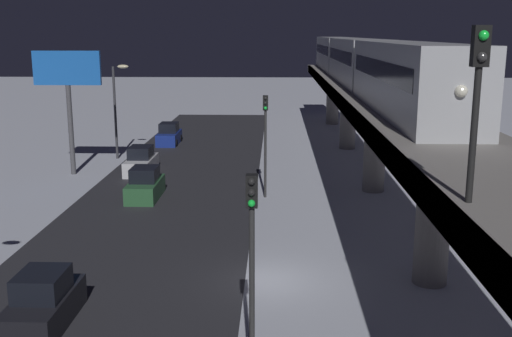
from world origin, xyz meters
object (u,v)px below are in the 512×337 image
object	(u,v)px
sedan_black_2	(44,304)
sedan_green	(145,186)
sedan_blue	(169,135)
traffic_light_near	(252,253)
traffic_light_mid	(265,131)
subway_train	(357,60)
sedan_white	(141,162)
commercial_billboard	(68,80)
rail_signal	(478,84)

from	to	relation	value
sedan_black_2	sedan_green	size ratio (longest dim) A/B	0.99
sedan_blue	traffic_light_near	bearing A→B (deg)	103.09
traffic_light_mid	subway_train	bearing A→B (deg)	-120.65
sedan_black_2	sedan_white	xyz separation A→B (m)	(1.80, -24.12, 0.00)
commercial_billboard	traffic_light_mid	bearing A→B (deg)	157.04
sedan_white	traffic_light_mid	size ratio (longest dim) A/B	0.68
sedan_white	traffic_light_near	world-z (taller)	traffic_light_near
sedan_green	commercial_billboard	distance (m)	11.04
sedan_white	traffic_light_near	xyz separation A→B (m)	(-9.30, 27.93, 3.40)
traffic_light_near	commercial_billboard	distance (m)	30.84
sedan_black_2	traffic_light_near	xyz separation A→B (m)	(-7.50, 3.80, 3.40)
sedan_black_2	sedan_white	size ratio (longest dim) A/B	0.94
sedan_blue	commercial_billboard	world-z (taller)	commercial_billboard
sedan_blue	sedan_green	xyz separation A→B (m)	(-1.80, 19.15, 0.01)
sedan_green	commercial_billboard	bearing A→B (deg)	-43.97
sedan_white	commercial_billboard	xyz separation A→B (m)	(4.86, 0.66, 6.03)
subway_train	traffic_light_mid	world-z (taller)	subway_train
sedan_black_2	commercial_billboard	size ratio (longest dim) A/B	0.46
sedan_black_2	traffic_light_mid	bearing A→B (deg)	-113.24
commercial_billboard	sedan_black_2	bearing A→B (deg)	105.84
sedan_white	traffic_light_mid	distance (m)	11.93
sedan_blue	subway_train	bearing A→B (deg)	157.26
sedan_green	traffic_light_mid	xyz separation A→B (m)	(-7.50, -0.42, 3.40)
rail_signal	sedan_black_2	xyz separation A→B (m)	(12.61, -5.92, -8.20)
sedan_black_2	sedan_green	bearing A→B (deg)	-90.00
sedan_blue	sedan_green	world-z (taller)	same
rail_signal	traffic_light_near	size ratio (longest dim) A/B	0.62
rail_signal	commercial_billboard	xyz separation A→B (m)	(19.26, -29.39, -2.17)
sedan_blue	traffic_light_mid	world-z (taller)	traffic_light_mid
rail_signal	sedan_blue	xyz separation A→B (m)	(14.41, -42.12, -8.22)
sedan_green	traffic_light_mid	bearing A→B (deg)	-176.77
sedan_green	commercial_billboard	world-z (taller)	commercial_billboard
sedan_green	traffic_light_near	size ratio (longest dim) A/B	0.64
sedan_blue	traffic_light_mid	size ratio (longest dim) A/B	0.67
subway_train	sedan_white	bearing A→B (deg)	17.74
subway_train	rail_signal	distance (m)	35.34
traffic_light_near	traffic_light_mid	world-z (taller)	same
sedan_green	sedan_blue	bearing A→B (deg)	-84.63
rail_signal	sedan_blue	bearing A→B (deg)	-71.12
sedan_black_2	traffic_light_mid	distance (m)	19.31
sedan_blue	sedan_black_2	world-z (taller)	same
subway_train	rail_signal	bearing A→B (deg)	86.86
sedan_blue	sedan_white	size ratio (longest dim) A/B	0.99
sedan_blue	traffic_light_mid	distance (m)	21.19
sedan_green	traffic_light_mid	world-z (taller)	traffic_light_mid
sedan_blue	rail_signal	bearing A→B (deg)	108.88
commercial_billboard	sedan_blue	bearing A→B (deg)	-110.87
sedan_blue	commercial_billboard	size ratio (longest dim) A/B	0.48
sedan_black_2	traffic_light_near	bearing A→B (deg)	153.10
sedan_black_2	traffic_light_near	size ratio (longest dim) A/B	0.63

